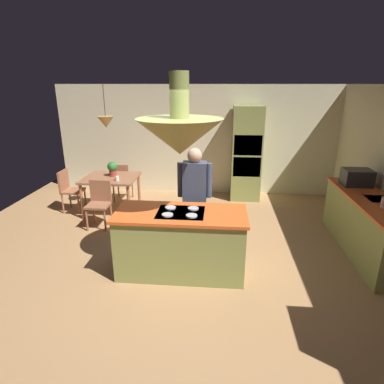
{
  "coord_description": "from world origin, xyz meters",
  "views": [
    {
      "loc": [
        0.52,
        -4.21,
        2.57
      ],
      "look_at": [
        0.1,
        0.4,
        1.0
      ],
      "focal_mm": 30.11,
      "sensor_mm": 36.0,
      "label": 1
    }
  ],
  "objects_px": {
    "chair_by_back_wall": "(121,179)",
    "potted_plant_on_table": "(112,168)",
    "cup_on_table": "(117,178)",
    "microwave_on_counter": "(357,177)",
    "oven_tower": "(246,154)",
    "dining_table": "(111,182)",
    "chair_facing_island": "(99,201)",
    "person_at_island": "(195,193)",
    "kitchen_island": "(181,242)",
    "chair_at_corner": "(69,188)"
  },
  "relations": [
    {
      "from": "dining_table",
      "to": "chair_by_back_wall",
      "type": "bearing_deg",
      "value": 90.0
    },
    {
      "from": "dining_table",
      "to": "oven_tower",
      "type": "bearing_deg",
      "value": 22.21
    },
    {
      "from": "person_at_island",
      "to": "chair_at_corner",
      "type": "relative_size",
      "value": 1.91
    },
    {
      "from": "cup_on_table",
      "to": "microwave_on_counter",
      "type": "distance_m",
      "value": 4.35
    },
    {
      "from": "kitchen_island",
      "to": "person_at_island",
      "type": "relative_size",
      "value": 1.08
    },
    {
      "from": "person_at_island",
      "to": "potted_plant_on_table",
      "type": "height_order",
      "value": "person_at_island"
    },
    {
      "from": "chair_facing_island",
      "to": "cup_on_table",
      "type": "bearing_deg",
      "value": 64.61
    },
    {
      "from": "oven_tower",
      "to": "dining_table",
      "type": "height_order",
      "value": "oven_tower"
    },
    {
      "from": "oven_tower",
      "to": "cup_on_table",
      "type": "height_order",
      "value": "oven_tower"
    },
    {
      "from": "cup_on_table",
      "to": "microwave_on_counter",
      "type": "relative_size",
      "value": 0.2
    },
    {
      "from": "kitchen_island",
      "to": "chair_facing_island",
      "type": "distance_m",
      "value": 2.21
    },
    {
      "from": "person_at_island",
      "to": "chair_at_corner",
      "type": "xyz_separation_m",
      "value": [
        -2.74,
        1.42,
        -0.45
      ]
    },
    {
      "from": "person_at_island",
      "to": "microwave_on_counter",
      "type": "xyz_separation_m",
      "value": [
        2.71,
        0.8,
        0.1
      ]
    },
    {
      "from": "oven_tower",
      "to": "potted_plant_on_table",
      "type": "height_order",
      "value": "oven_tower"
    },
    {
      "from": "dining_table",
      "to": "microwave_on_counter",
      "type": "height_order",
      "value": "microwave_on_counter"
    },
    {
      "from": "chair_by_back_wall",
      "to": "cup_on_table",
      "type": "height_order",
      "value": "chair_by_back_wall"
    },
    {
      "from": "oven_tower",
      "to": "chair_facing_island",
      "type": "bearing_deg",
      "value": -146.76
    },
    {
      "from": "chair_facing_island",
      "to": "cup_on_table",
      "type": "xyz_separation_m",
      "value": [
        0.22,
        0.46,
        0.3
      ]
    },
    {
      "from": "chair_at_corner",
      "to": "cup_on_table",
      "type": "distance_m",
      "value": 1.19
    },
    {
      "from": "dining_table",
      "to": "chair_facing_island",
      "type": "distance_m",
      "value": 0.71
    },
    {
      "from": "microwave_on_counter",
      "to": "oven_tower",
      "type": "bearing_deg",
      "value": 134.56
    },
    {
      "from": "cup_on_table",
      "to": "microwave_on_counter",
      "type": "bearing_deg",
      "value": -5.14
    },
    {
      "from": "person_at_island",
      "to": "chair_by_back_wall",
      "type": "bearing_deg",
      "value": 130.94
    },
    {
      "from": "microwave_on_counter",
      "to": "kitchen_island",
      "type": "bearing_deg",
      "value": -152.54
    },
    {
      "from": "kitchen_island",
      "to": "potted_plant_on_table",
      "type": "relative_size",
      "value": 6.0
    },
    {
      "from": "person_at_island",
      "to": "microwave_on_counter",
      "type": "distance_m",
      "value": 2.82
    },
    {
      "from": "kitchen_island",
      "to": "chair_by_back_wall",
      "type": "bearing_deg",
      "value": 121.33
    },
    {
      "from": "chair_facing_island",
      "to": "chair_by_back_wall",
      "type": "relative_size",
      "value": 1.0
    },
    {
      "from": "dining_table",
      "to": "potted_plant_on_table",
      "type": "height_order",
      "value": "potted_plant_on_table"
    },
    {
      "from": "chair_at_corner",
      "to": "chair_facing_island",
      "type": "bearing_deg",
      "value": -127.3
    },
    {
      "from": "chair_facing_island",
      "to": "cup_on_table",
      "type": "height_order",
      "value": "chair_facing_island"
    },
    {
      "from": "oven_tower",
      "to": "potted_plant_on_table",
      "type": "distance_m",
      "value": 2.97
    },
    {
      "from": "kitchen_island",
      "to": "chair_at_corner",
      "type": "distance_m",
      "value": 3.35
    },
    {
      "from": "oven_tower",
      "to": "person_at_island",
      "type": "height_order",
      "value": "oven_tower"
    },
    {
      "from": "chair_by_back_wall",
      "to": "microwave_on_counter",
      "type": "relative_size",
      "value": 1.89
    },
    {
      "from": "potted_plant_on_table",
      "to": "microwave_on_counter",
      "type": "relative_size",
      "value": 0.65
    },
    {
      "from": "chair_facing_island",
      "to": "chair_by_back_wall",
      "type": "height_order",
      "value": "same"
    },
    {
      "from": "person_at_island",
      "to": "chair_at_corner",
      "type": "height_order",
      "value": "person_at_island"
    },
    {
      "from": "kitchen_island",
      "to": "chair_at_corner",
      "type": "xyz_separation_m",
      "value": [
        -2.61,
        2.1,
        0.04
      ]
    },
    {
      "from": "oven_tower",
      "to": "potted_plant_on_table",
      "type": "relative_size",
      "value": 7.04
    },
    {
      "from": "kitchen_island",
      "to": "oven_tower",
      "type": "distance_m",
      "value": 3.48
    },
    {
      "from": "dining_table",
      "to": "cup_on_table",
      "type": "height_order",
      "value": "cup_on_table"
    },
    {
      "from": "potted_plant_on_table",
      "to": "microwave_on_counter",
      "type": "bearing_deg",
      "value": -8.83
    },
    {
      "from": "oven_tower",
      "to": "cup_on_table",
      "type": "xyz_separation_m",
      "value": [
        -2.58,
        -1.38,
        -0.25
      ]
    },
    {
      "from": "dining_table",
      "to": "person_at_island",
      "type": "height_order",
      "value": "person_at_island"
    },
    {
      "from": "oven_tower",
      "to": "kitchen_island",
      "type": "bearing_deg",
      "value": -108.74
    },
    {
      "from": "dining_table",
      "to": "person_at_island",
      "type": "relative_size",
      "value": 0.64
    },
    {
      "from": "dining_table",
      "to": "potted_plant_on_table",
      "type": "distance_m",
      "value": 0.28
    },
    {
      "from": "chair_by_back_wall",
      "to": "potted_plant_on_table",
      "type": "distance_m",
      "value": 0.75
    },
    {
      "from": "kitchen_island",
      "to": "person_at_island",
      "type": "distance_m",
      "value": 0.85
    }
  ]
}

